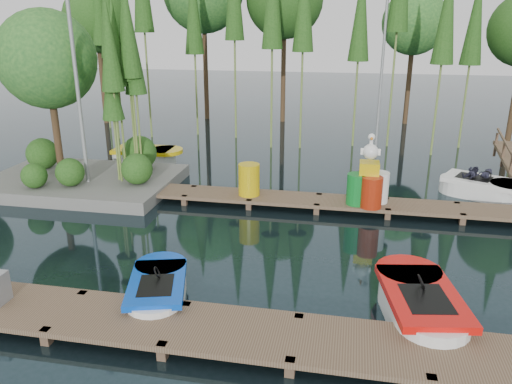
% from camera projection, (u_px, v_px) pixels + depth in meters
% --- Properties ---
extents(ground_plane, '(90.00, 90.00, 0.00)m').
position_uv_depth(ground_plane, '(234.00, 236.00, 13.15)').
color(ground_plane, '#1A2B31').
extents(near_dock, '(18.00, 1.50, 0.50)m').
position_uv_depth(near_dock, '(175.00, 325.00, 8.89)').
color(near_dock, brown).
rests_on(near_dock, ground).
extents(far_dock, '(15.00, 1.20, 0.50)m').
position_uv_depth(far_dock, '(285.00, 199.00, 15.21)').
color(far_dock, brown).
rests_on(far_dock, ground).
extents(island, '(6.20, 4.20, 6.75)m').
position_uv_depth(island, '(69.00, 92.00, 16.31)').
color(island, slate).
rests_on(island, ground).
extents(tree_screen, '(34.42, 18.53, 10.31)m').
position_uv_depth(tree_screen, '(243.00, 3.00, 21.36)').
color(tree_screen, '#45301D').
rests_on(tree_screen, ground).
extents(lamp_island, '(0.30, 0.30, 7.25)m').
position_uv_depth(lamp_island, '(74.00, 60.00, 15.08)').
color(lamp_island, gray).
rests_on(lamp_island, ground).
extents(lamp_rear, '(0.30, 0.30, 7.25)m').
position_uv_depth(lamp_rear, '(384.00, 49.00, 21.25)').
color(lamp_rear, gray).
rests_on(lamp_rear, ground).
extents(boat_blue, '(1.69, 2.60, 0.81)m').
position_uv_depth(boat_blue, '(158.00, 291.00, 10.01)').
color(boat_blue, white).
rests_on(boat_blue, ground).
extents(boat_red, '(1.78, 3.07, 0.97)m').
position_uv_depth(boat_red, '(420.00, 306.00, 9.41)').
color(boat_red, white).
rests_on(boat_red, ground).
extents(boat_yellow_far, '(2.92, 1.36, 1.45)m').
position_uv_depth(boat_yellow_far, '(145.00, 156.00, 19.83)').
color(boat_yellow_far, white).
rests_on(boat_yellow_far, ground).
extents(boat_white_far, '(3.08, 2.37, 1.33)m').
position_uv_depth(boat_white_far, '(481.00, 187.00, 16.07)').
color(boat_white_far, white).
rests_on(boat_white_far, ground).
extents(yellow_barrel, '(0.65, 0.65, 0.98)m').
position_uv_depth(yellow_barrel, '(249.00, 180.00, 15.23)').
color(yellow_barrel, gold).
rests_on(yellow_barrel, far_dock).
extents(drum_cluster, '(1.21, 1.11, 2.09)m').
position_uv_depth(drum_cluster, '(369.00, 184.00, 14.40)').
color(drum_cluster, '#0D7524').
rests_on(drum_cluster, far_dock).
extents(seagull_post, '(0.53, 0.29, 0.84)m').
position_uv_depth(seagull_post, '(370.00, 184.00, 14.55)').
color(seagull_post, gray).
rests_on(seagull_post, far_dock).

